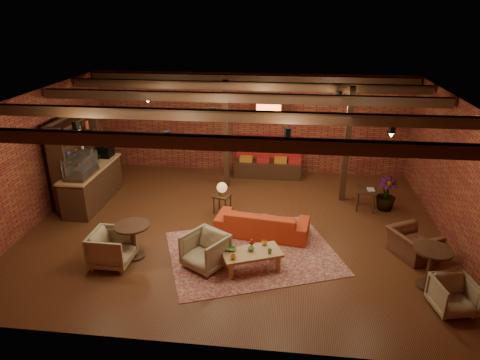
# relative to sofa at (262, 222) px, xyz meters

# --- Properties ---
(floor) EXTENTS (10.00, 10.00, 0.00)m
(floor) POSITION_rel_sofa_xyz_m (-0.68, 0.26, -0.32)
(floor) COLOR #371D0D
(floor) RESTS_ON ground
(ceiling) EXTENTS (10.00, 8.00, 0.02)m
(ceiling) POSITION_rel_sofa_xyz_m (-0.68, 0.26, 2.88)
(ceiling) COLOR black
(ceiling) RESTS_ON wall_back
(wall_back) EXTENTS (10.00, 0.02, 3.20)m
(wall_back) POSITION_rel_sofa_xyz_m (-0.68, 4.26, 1.28)
(wall_back) COLOR maroon
(wall_back) RESTS_ON ground
(wall_front) EXTENTS (10.00, 0.02, 3.20)m
(wall_front) POSITION_rel_sofa_xyz_m (-0.68, -3.74, 1.28)
(wall_front) COLOR maroon
(wall_front) RESTS_ON ground
(wall_left) EXTENTS (0.02, 8.00, 3.20)m
(wall_left) POSITION_rel_sofa_xyz_m (-5.68, 0.26, 1.28)
(wall_left) COLOR maroon
(wall_left) RESTS_ON ground
(wall_right) EXTENTS (0.02, 8.00, 3.20)m
(wall_right) POSITION_rel_sofa_xyz_m (4.32, 0.26, 1.28)
(wall_right) COLOR maroon
(wall_right) RESTS_ON ground
(ceiling_beams) EXTENTS (9.80, 6.40, 0.22)m
(ceiling_beams) POSITION_rel_sofa_xyz_m (-0.68, 0.26, 2.76)
(ceiling_beams) COLOR black
(ceiling_beams) RESTS_ON ceiling
(ceiling_pipe) EXTENTS (9.60, 0.12, 0.12)m
(ceiling_pipe) POSITION_rel_sofa_xyz_m (-0.68, 1.86, 2.53)
(ceiling_pipe) COLOR black
(ceiling_pipe) RESTS_ON ceiling
(post_left) EXTENTS (0.16, 0.16, 3.20)m
(post_left) POSITION_rel_sofa_xyz_m (-1.28, 2.86, 1.28)
(post_left) COLOR black
(post_left) RESTS_ON ground
(post_right) EXTENTS (0.16, 0.16, 3.20)m
(post_right) POSITION_rel_sofa_xyz_m (2.12, 2.26, 1.28)
(post_right) COLOR black
(post_right) RESTS_ON ground
(service_counter) EXTENTS (0.80, 2.50, 1.60)m
(service_counter) POSITION_rel_sofa_xyz_m (-4.78, 1.26, 0.48)
(service_counter) COLOR black
(service_counter) RESTS_ON ground
(plant_counter) EXTENTS (0.35, 0.39, 0.30)m
(plant_counter) POSITION_rel_sofa_xyz_m (-4.68, 1.46, 0.90)
(plant_counter) COLOR #337F33
(plant_counter) RESTS_ON service_counter
(shelving_hutch) EXTENTS (0.52, 2.00, 2.40)m
(shelving_hutch) POSITION_rel_sofa_xyz_m (-5.18, 1.36, 0.88)
(shelving_hutch) COLOR black
(shelving_hutch) RESTS_ON ground
(banquette) EXTENTS (2.10, 0.70, 1.00)m
(banquette) POSITION_rel_sofa_xyz_m (-0.08, 3.81, 0.18)
(banquette) COLOR #A91D1C
(banquette) RESTS_ON ground
(service_sign) EXTENTS (0.86, 0.06, 0.30)m
(service_sign) POSITION_rel_sofa_xyz_m (-0.08, 3.36, 2.03)
(service_sign) COLOR #F95218
(service_sign) RESTS_ON ceiling
(ceiling_spotlights) EXTENTS (6.40, 4.40, 0.28)m
(ceiling_spotlights) POSITION_rel_sofa_xyz_m (-0.68, 0.26, 2.54)
(ceiling_spotlights) COLOR black
(ceiling_spotlights) RESTS_ON ceiling
(rug) EXTENTS (4.34, 3.85, 0.01)m
(rug) POSITION_rel_sofa_xyz_m (-0.15, -0.87, -0.31)
(rug) COLOR maroon
(rug) RESTS_ON floor
(sofa) EXTENTS (2.29, 1.14, 0.64)m
(sofa) POSITION_rel_sofa_xyz_m (0.00, 0.00, 0.00)
(sofa) COLOR #B23418
(sofa) RESTS_ON floor
(coffee_table) EXTENTS (1.35, 1.03, 0.67)m
(coffee_table) POSITION_rel_sofa_xyz_m (-0.13, -1.49, 0.05)
(coffee_table) COLOR #9D7C49
(coffee_table) RESTS_ON floor
(side_table_lamp) EXTENTS (0.51, 0.51, 0.86)m
(side_table_lamp) POSITION_rel_sofa_xyz_m (-1.13, 1.04, 0.34)
(side_table_lamp) COLOR black
(side_table_lamp) RESTS_ON floor
(round_table_left) EXTENTS (0.75, 0.75, 0.79)m
(round_table_left) POSITION_rel_sofa_xyz_m (-2.72, -1.31, 0.21)
(round_table_left) COLOR black
(round_table_left) RESTS_ON floor
(armchair_a) EXTENTS (0.78, 0.83, 0.84)m
(armchair_a) POSITION_rel_sofa_xyz_m (-3.07, -1.63, 0.10)
(armchair_a) COLOR beige
(armchair_a) RESTS_ON floor
(armchair_b) EXTENTS (1.08, 1.06, 0.82)m
(armchair_b) POSITION_rel_sofa_xyz_m (-1.09, -1.49, 0.09)
(armchair_b) COLOR beige
(armchair_b) RESTS_ON floor
(armchair_right) EXTENTS (1.00, 1.13, 0.83)m
(armchair_right) POSITION_rel_sofa_xyz_m (3.33, -0.58, 0.10)
(armchair_right) COLOR brown
(armchair_right) RESTS_ON floor
(side_table_book) EXTENTS (0.61, 0.61, 0.60)m
(side_table_book) POSITION_rel_sofa_xyz_m (2.68, 1.69, 0.21)
(side_table_book) COLOR black
(side_table_book) RESTS_ON floor
(round_table_right) EXTENTS (0.72, 0.72, 0.85)m
(round_table_right) POSITION_rel_sofa_xyz_m (3.37, -1.68, 0.25)
(round_table_right) COLOR black
(round_table_right) RESTS_ON floor
(armchair_far) EXTENTS (0.80, 0.76, 0.70)m
(armchair_far) POSITION_rel_sofa_xyz_m (3.60, -2.36, 0.03)
(armchair_far) COLOR beige
(armchair_far) RESTS_ON floor
(plant_tall) EXTENTS (1.54, 1.54, 2.72)m
(plant_tall) POSITION_rel_sofa_xyz_m (3.20, 1.74, 1.04)
(plant_tall) COLOR #4C7F4C
(plant_tall) RESTS_ON floor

